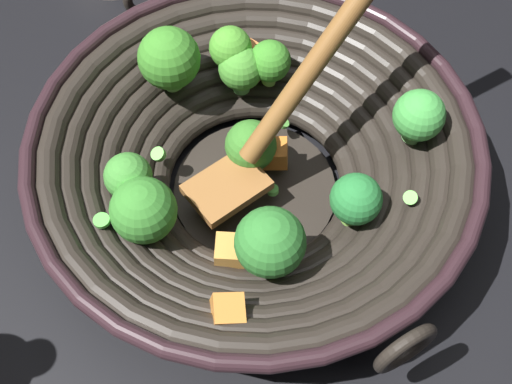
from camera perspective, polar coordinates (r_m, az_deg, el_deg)
ground_plane at (r=0.64m, az=-0.10°, el=-0.13°), size 4.00×4.00×0.00m
wok at (r=0.59m, az=-0.19°, el=2.99°), size 0.40×0.40×0.27m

